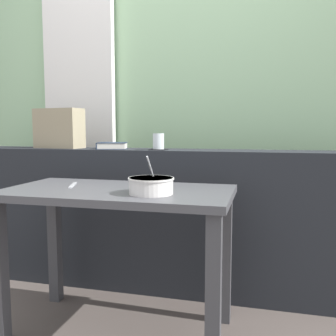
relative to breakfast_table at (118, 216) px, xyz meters
The scene contains 11 objects.
ground 0.60m from the breakfast_table, 12.80° to the left, with size 8.00×8.00×0.00m, color #564C47.
outdoor_backdrop 1.35m from the breakfast_table, 86.22° to the left, with size 4.80×0.08×2.80m, color #9EC699.
curtain_left_panel 1.37m from the breakfast_table, 125.65° to the left, with size 0.56×0.06×2.50m, color white.
dark_console_ledge 0.59m from the breakfast_table, 82.82° to the left, with size 2.80×0.29×0.89m, color #23262B.
breakfast_table is the anchor object (origin of this frame).
coaster_square 0.60m from the breakfast_table, 83.58° to the left, with size 0.10×0.10×0.01m, color black.
juice_glass 0.62m from the breakfast_table, 83.58° to the left, with size 0.07×0.07×0.10m.
closed_book 0.69m from the breakfast_table, 115.21° to the left, with size 0.21×0.19×0.04m.
throw_pillow 0.95m from the breakfast_table, 138.56° to the left, with size 0.32×0.14×0.26m, color tan.
soup_bowl 0.27m from the breakfast_table, 24.79° to the right, with size 0.21×0.21×0.17m.
fork_utensil 0.30m from the breakfast_table, behind, with size 0.02×0.17×0.01m, color silver.
Camera 1 is at (0.61, -1.68, 1.02)m, focal length 39.91 mm.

